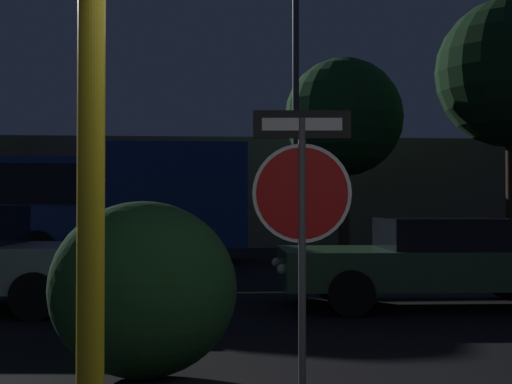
% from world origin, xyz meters
% --- Properties ---
extents(road_center_stripe, '(32.30, 0.12, 0.01)m').
position_xyz_m(road_center_stripe, '(0.00, 8.19, 0.00)').
color(road_center_stripe, gold).
rests_on(road_center_stripe, ground_plane).
extents(stop_sign, '(0.78, 0.09, 2.17)m').
position_xyz_m(stop_sign, '(0.06, 2.16, 1.51)').
color(stop_sign, '#4C4C51').
rests_on(stop_sign, ground_plane).
extents(yellow_pole_left, '(0.14, 0.14, 3.53)m').
position_xyz_m(yellow_pole_left, '(-1.26, 0.17, 1.77)').
color(yellow_pole_left, yellow).
rests_on(yellow_pole_left, ground_plane).
extents(hedge_bush_1, '(1.55, 1.08, 1.46)m').
position_xyz_m(hedge_bush_1, '(-1.21, 2.58, 0.73)').
color(hedge_bush_1, '#19421E').
rests_on(hedge_bush_1, ground_plane).
extents(passing_car_2, '(4.49, 2.00, 1.24)m').
position_xyz_m(passing_car_2, '(2.58, 6.41, 0.64)').
color(passing_car_2, '#335B38').
rests_on(passing_car_2, ground_plane).
extents(delivery_truck, '(6.09, 2.43, 2.92)m').
position_xyz_m(delivery_truck, '(-2.78, 14.44, 1.61)').
color(delivery_truck, navy).
rests_on(delivery_truck, ground_plane).
extents(street_lamp, '(0.42, 0.42, 8.10)m').
position_xyz_m(street_lamp, '(1.55, 13.79, 4.94)').
color(street_lamp, '#4C4C51').
rests_on(street_lamp, ground_plane).
extents(tree_0, '(4.11, 4.11, 7.11)m').
position_xyz_m(tree_0, '(7.74, 15.52, 5.04)').
color(tree_0, '#422D1E').
rests_on(tree_0, ground_plane).
extents(tree_2, '(3.38, 3.38, 5.62)m').
position_xyz_m(tree_2, '(3.31, 16.65, 3.91)').
color(tree_2, '#422D1E').
rests_on(tree_2, ground_plane).
extents(building_backdrop, '(26.28, 3.73, 3.67)m').
position_xyz_m(building_backdrop, '(1.22, 21.91, 1.84)').
color(building_backdrop, '#6B5B4C').
rests_on(building_backdrop, ground_plane).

